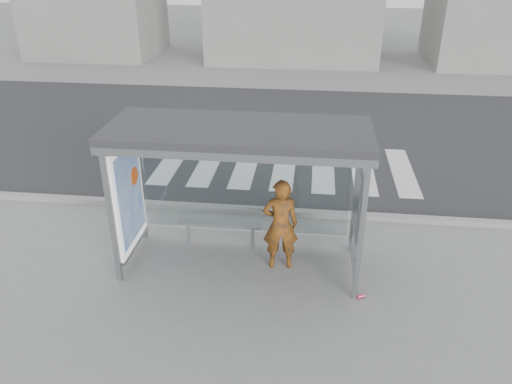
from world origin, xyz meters
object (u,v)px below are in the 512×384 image
Objects in this scene: person at (281,225)px; soda_can at (361,296)px; bus_shelter at (217,162)px; bench at (220,223)px.

soda_can is (1.40, -0.77, -0.82)m from person.
bus_shelter reaches higher than person.
bench is (-0.10, 0.52, -1.49)m from bus_shelter.
bus_shelter is at bearing -8.05° from person.
bus_shelter is 3.24m from soda_can.
bus_shelter is 2.48× the size of person.
bus_shelter is at bearing -79.64° from bench.
soda_can is (2.57, -1.30, -0.46)m from bench.
person is at bearing -24.46° from bench.
person is at bearing -0.57° from bus_shelter.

